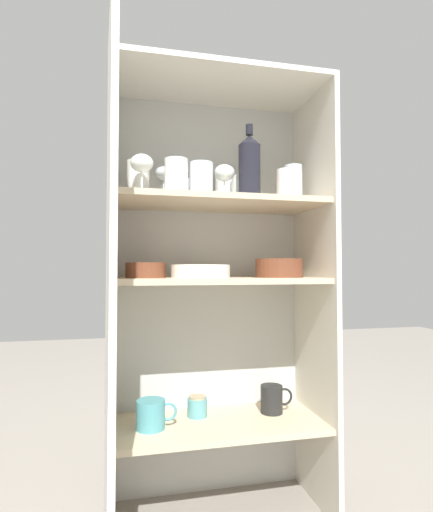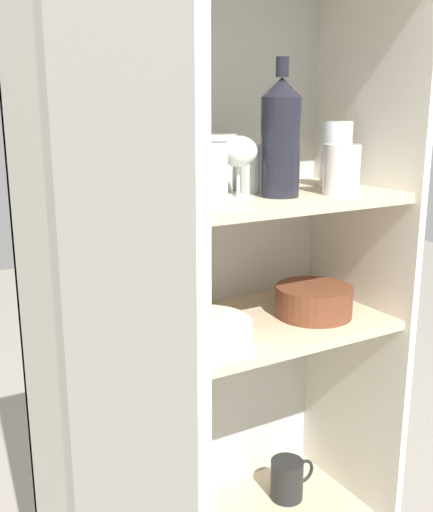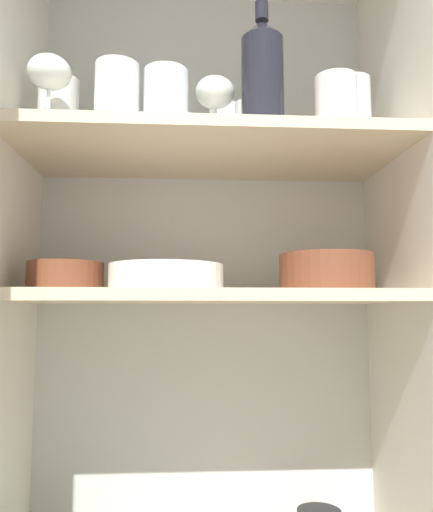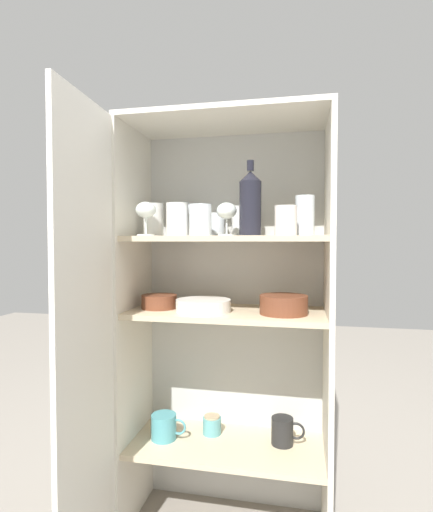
# 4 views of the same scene
# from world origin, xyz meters

# --- Properties ---
(cupboard_back_panel) EXTENTS (0.75, 0.02, 1.52)m
(cupboard_back_panel) POSITION_xyz_m (0.00, 0.33, 0.76)
(cupboard_back_panel) COLOR silver
(cupboard_back_panel) RESTS_ON ground_plane
(cupboard_side_left) EXTENTS (0.02, 0.36, 1.52)m
(cupboard_side_left) POSITION_xyz_m (-0.37, 0.16, 0.76)
(cupboard_side_left) COLOR silver
(cupboard_side_left) RESTS_ON ground_plane
(cupboard_side_right) EXTENTS (0.02, 0.36, 1.52)m
(cupboard_side_right) POSITION_xyz_m (0.37, 0.16, 0.76)
(cupboard_side_right) COLOR silver
(cupboard_side_right) RESTS_ON ground_plane
(shelf_board_middle) EXTENTS (0.72, 0.33, 0.02)m
(shelf_board_middle) POSITION_xyz_m (0.00, 0.16, 0.82)
(shelf_board_middle) COLOR beige
(shelf_board_upper) EXTENTS (0.72, 0.33, 0.02)m
(shelf_board_upper) POSITION_xyz_m (0.00, 0.16, 1.10)
(shelf_board_upper) COLOR beige
(tumbler_glass_0) EXTENTS (0.07, 0.07, 0.14)m
(tumbler_glass_0) POSITION_xyz_m (0.28, 0.16, 1.18)
(tumbler_glass_0) COLOR white
(tumbler_glass_0) RESTS_ON shelf_board_upper
(tumbler_glass_1) EXTENTS (0.08, 0.08, 0.13)m
(tumbler_glass_1) POSITION_xyz_m (-0.29, 0.17, 1.17)
(tumbler_glass_1) COLOR white
(tumbler_glass_1) RESTS_ON shelf_board_upper
(tumbler_glass_2) EXTENTS (0.06, 0.06, 0.10)m
(tumbler_glass_2) POSITION_xyz_m (0.08, 0.19, 1.15)
(tumbler_glass_2) COLOR white
(tumbler_glass_2) RESTS_ON shelf_board_upper
(tumbler_glass_3) EXTENTS (0.08, 0.08, 0.12)m
(tumbler_glass_3) POSITION_xyz_m (-0.17, 0.09, 1.16)
(tumbler_glass_3) COLOR white
(tumbler_glass_3) RESTS_ON shelf_board_upper
(tumbler_glass_4) EXTENTS (0.08, 0.08, 0.11)m
(tumbler_glass_4) POSITION_xyz_m (-0.08, 0.09, 1.16)
(tumbler_glass_4) COLOR white
(tumbler_glass_4) RESTS_ON shelf_board_upper
(tumbler_glass_5) EXTENTS (0.08, 0.08, 0.12)m
(tumbler_glass_5) POSITION_xyz_m (0.04, 0.25, 1.16)
(tumbler_glass_5) COLOR white
(tumbler_glass_5) RESTS_ON shelf_board_upper
(tumbler_glass_6) EXTENTS (0.08, 0.08, 0.09)m
(tumbler_glass_6) POSITION_xyz_m (-0.07, 0.25, 1.15)
(tumbler_glass_6) COLOR white
(tumbler_glass_6) RESTS_ON shelf_board_upper
(tumbler_glass_7) EXTENTS (0.07, 0.07, 0.10)m
(tumbler_glass_7) POSITION_xyz_m (0.22, 0.07, 1.16)
(tumbler_glass_7) COLOR silver
(tumbler_glass_7) RESTS_ON shelf_board_upper
(wine_glass_0) EXTENTS (0.07, 0.07, 0.12)m
(wine_glass_0) POSITION_xyz_m (0.01, 0.12, 1.19)
(wine_glass_0) COLOR white
(wine_glass_0) RESTS_ON shelf_board_upper
(wine_glass_1) EXTENTS (0.07, 0.07, 0.12)m
(wine_glass_1) POSITION_xyz_m (-0.28, 0.07, 1.19)
(wine_glass_1) COLOR white
(wine_glass_1) RESTS_ON shelf_board_upper
(wine_glass_2) EXTENTS (0.08, 0.08, 0.14)m
(wine_glass_2) POSITION_xyz_m (-0.19, 0.27, 1.21)
(wine_glass_2) COLOR white
(wine_glass_2) RESTS_ON shelf_board_upper
(wine_bottle) EXTENTS (0.08, 0.08, 0.26)m
(wine_bottle) POSITION_xyz_m (0.09, 0.11, 1.22)
(wine_bottle) COLOR black
(wine_bottle) RESTS_ON shelf_board_upper
(plate_stack_white) EXTENTS (0.20, 0.20, 0.04)m
(plate_stack_white) POSITION_xyz_m (-0.08, 0.12, 0.85)
(plate_stack_white) COLOR white
(plate_stack_white) RESTS_ON shelf_board_middle
(mixing_bowl_large) EXTENTS (0.17, 0.17, 0.07)m
(mixing_bowl_large) POSITION_xyz_m (0.21, 0.13, 0.87)
(mixing_bowl_large) COLOR brown
(mixing_bowl_large) RESTS_ON shelf_board_middle
(serving_bowl_small) EXTENTS (0.14, 0.14, 0.05)m
(serving_bowl_small) POSITION_xyz_m (-0.26, 0.15, 0.86)
(serving_bowl_small) COLOR brown
(serving_bowl_small) RESTS_ON shelf_board_middle
(coffee_mug_primary) EXTENTS (0.12, 0.08, 0.10)m
(coffee_mug_primary) POSITION_xyz_m (0.21, 0.20, 0.38)
(coffee_mug_primary) COLOR black
(coffee_mug_primary) RESTS_ON shelf_board_lower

